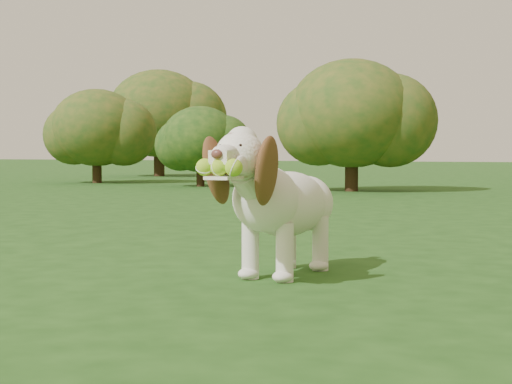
% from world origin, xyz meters
% --- Properties ---
extents(ground, '(80.00, 80.00, 0.00)m').
position_xyz_m(ground, '(0.00, 0.00, 0.00)').
color(ground, '#1B4112').
rests_on(ground, ground).
extents(dog, '(0.39, 1.06, 0.69)m').
position_xyz_m(dog, '(0.26, 0.11, 0.37)').
color(dog, white).
rests_on(dog, ground).
extents(shrub_a, '(1.27, 1.27, 1.32)m').
position_xyz_m(shrub_a, '(-4.53, 8.11, 0.78)').
color(shrub_a, '#382314').
rests_on(shrub_a, ground).
extents(shrub_b, '(1.84, 1.84, 1.91)m').
position_xyz_m(shrub_b, '(-1.80, 7.67, 1.12)').
color(shrub_b, '#382314').
rests_on(shrub_b, ground).
extents(shrub_e, '(1.65, 1.65, 1.71)m').
position_xyz_m(shrub_e, '(-6.94, 8.58, 1.01)').
color(shrub_e, '#382314').
rests_on(shrub_e, ground).
extents(shrub_g, '(2.37, 2.37, 2.46)m').
position_xyz_m(shrub_g, '(-7.93, 12.31, 1.44)').
color(shrub_g, '#382314').
rests_on(shrub_g, ground).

